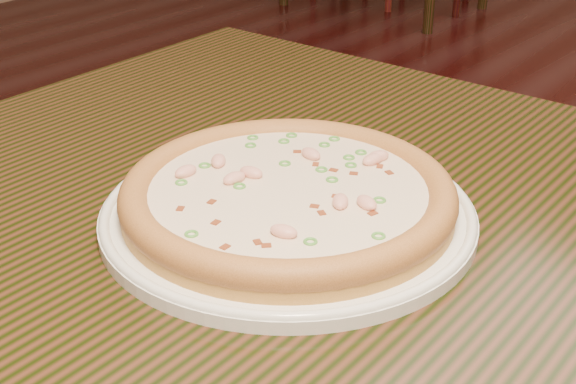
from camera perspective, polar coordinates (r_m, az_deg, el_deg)
The scene contains 3 objects.
hero_table at distance 0.78m, azimuth 9.39°, elevation -9.64°, with size 1.20×0.80×0.75m.
plate at distance 0.74m, azimuth 0.00°, elevation -1.47°, with size 0.35×0.35×0.02m.
pizza at distance 0.73m, azimuth 0.00°, elevation -0.20°, with size 0.31×0.31×0.03m.
Camera 1 is at (0.50, -0.64, 1.12)m, focal length 50.00 mm.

